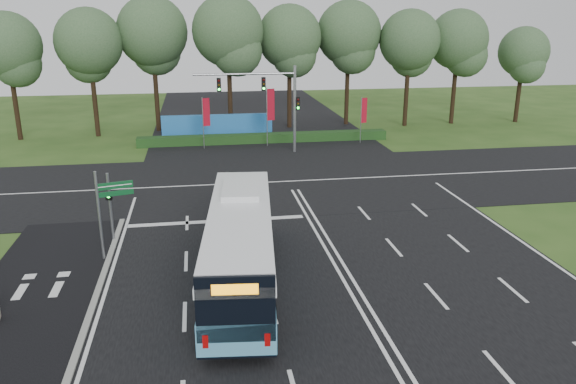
# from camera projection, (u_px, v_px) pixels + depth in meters

# --- Properties ---
(ground) EXTENTS (120.00, 120.00, 0.00)m
(ground) POSITION_uv_depth(u_px,v_px,m) (327.00, 253.00, 26.60)
(ground) COLOR #2D4E1A
(ground) RESTS_ON ground
(road_main) EXTENTS (20.00, 120.00, 0.04)m
(road_main) POSITION_uv_depth(u_px,v_px,m) (327.00, 252.00, 26.60)
(road_main) COLOR black
(road_main) RESTS_ON ground
(road_cross) EXTENTS (120.00, 14.00, 0.05)m
(road_cross) POSITION_uv_depth(u_px,v_px,m) (287.00, 182.00, 37.89)
(road_cross) COLOR black
(road_cross) RESTS_ON ground
(bike_path) EXTENTS (5.00, 18.00, 0.06)m
(bike_path) POSITION_uv_depth(u_px,v_px,m) (32.00, 303.00, 21.85)
(bike_path) COLOR black
(bike_path) RESTS_ON ground
(kerb_strip) EXTENTS (0.25, 18.00, 0.12)m
(kerb_strip) POSITION_uv_depth(u_px,v_px,m) (96.00, 298.00, 22.21)
(kerb_strip) COLOR gray
(kerb_strip) RESTS_ON ground
(city_bus) EXTENTS (3.78, 12.36, 3.49)m
(city_bus) POSITION_uv_depth(u_px,v_px,m) (240.00, 245.00, 22.99)
(city_bus) COLOR #539BC1
(city_bus) RESTS_ON ground
(pedestrian_signal) EXTENTS (0.33, 0.42, 3.49)m
(pedestrian_signal) POSITION_uv_depth(u_px,v_px,m) (110.00, 205.00, 27.41)
(pedestrian_signal) COLOR gray
(pedestrian_signal) RESTS_ON ground
(street_sign) EXTENTS (1.60, 0.50, 4.21)m
(street_sign) POSITION_uv_depth(u_px,v_px,m) (106.00, 204.00, 25.17)
(street_sign) COLOR gray
(street_sign) RESTS_ON ground
(banner_flag_left) EXTENTS (0.63, 0.20, 4.35)m
(banner_flag_left) POSITION_uv_depth(u_px,v_px,m) (205.00, 115.00, 46.59)
(banner_flag_left) COLOR gray
(banner_flag_left) RESTS_ON ground
(banner_flag_mid) EXTENTS (0.71, 0.27, 5.00)m
(banner_flag_mid) POSITION_uv_depth(u_px,v_px,m) (270.00, 108.00, 47.44)
(banner_flag_mid) COLOR gray
(banner_flag_mid) RESTS_ON ground
(banner_flag_right) EXTENTS (0.58, 0.22, 4.06)m
(banner_flag_right) POSITION_uv_depth(u_px,v_px,m) (363.00, 113.00, 48.71)
(banner_flag_right) COLOR gray
(banner_flag_right) RESTS_ON ground
(traffic_light_gantry) EXTENTS (8.41, 0.28, 7.00)m
(traffic_light_gantry) POSITION_uv_depth(u_px,v_px,m) (273.00, 96.00, 44.54)
(traffic_light_gantry) COLOR gray
(traffic_light_gantry) RESTS_ON ground
(hedge) EXTENTS (22.00, 1.20, 0.80)m
(hedge) POSITION_uv_depth(u_px,v_px,m) (265.00, 138.00, 49.55)
(hedge) COLOR #1A3D16
(hedge) RESTS_ON ground
(blue_hoarding) EXTENTS (10.00, 0.30, 2.20)m
(blue_hoarding) POSITION_uv_depth(u_px,v_px,m) (218.00, 126.00, 51.08)
(blue_hoarding) COLOR #2169B5
(blue_hoarding) RESTS_ON ground
(eucalyptus_row) EXTENTS (54.65, 8.61, 12.70)m
(eucalyptus_row) POSITION_uv_depth(u_px,v_px,m) (273.00, 38.00, 53.06)
(eucalyptus_row) COLOR black
(eucalyptus_row) RESTS_ON ground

